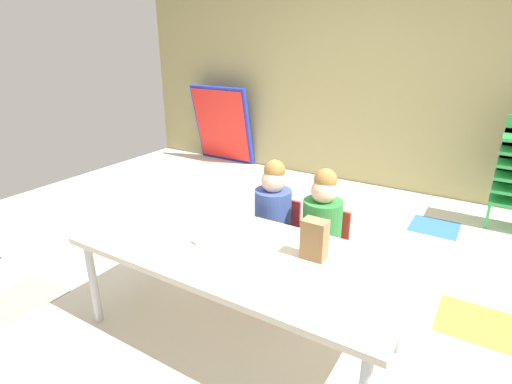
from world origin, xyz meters
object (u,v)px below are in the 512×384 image
Objects in this scene: seated_child_middle_seat at (323,222)px; folded_activity_table at (222,125)px; donut_powdered_on_plate at (201,239)px; craft_table at (239,256)px; paper_bag_brown at (314,239)px; paper_plate_near_edge at (201,242)px; seated_child_near_camera at (273,210)px.

folded_activity_table reaches higher than seated_child_middle_seat.
donut_powdered_on_plate is (-0.45, -0.70, 0.06)m from seated_child_middle_seat.
craft_table is 8.44× the size of paper_bag_brown.
folded_activity_table is at bearing 124.16° from paper_plate_near_edge.
seated_child_near_camera and seated_child_middle_seat have the same top height.
craft_table is 2.02× the size of seated_child_near_camera.
folded_activity_table is at bearing 132.68° from seated_child_near_camera.
paper_plate_near_edge is at bearing -163.45° from paper_bag_brown.
paper_plate_near_edge is at bearing -55.84° from folded_activity_table.
donut_powdered_on_plate is (-0.22, -0.06, 0.07)m from craft_table.
paper_bag_brown is at bearing -44.14° from seated_child_near_camera.
craft_table is at bearing -52.51° from folded_activity_table.
donut_powdered_on_plate is at bearing -55.84° from folded_activity_table.
folded_activity_table is at bearing 133.29° from paper_bag_brown.
seated_child_near_camera is at bearing 83.20° from paper_plate_near_edge.
paper_plate_near_edge is at bearing -96.80° from seated_child_near_camera.
craft_table is at bearing -77.85° from seated_child_near_camera.
donut_powdered_on_plate is (-0.62, -0.18, -0.09)m from paper_bag_brown.
seated_child_middle_seat is 0.84m from paper_plate_near_edge.
seated_child_middle_seat reaches higher than paper_bag_brown.
folded_activity_table is 6.04× the size of paper_plate_near_edge.
seated_child_near_camera is at bearing 135.86° from paper_bag_brown.
donut_powdered_on_plate is at bearing 0.00° from paper_plate_near_edge.
donut_powdered_on_plate is (0.00, 0.00, 0.02)m from paper_plate_near_edge.
donut_powdered_on_plate reaches higher than craft_table.
seated_child_near_camera is 0.71m from donut_powdered_on_plate.
folded_activity_table is at bearing 137.29° from seated_child_middle_seat.
seated_child_near_camera reaches higher than craft_table.
seated_child_near_camera reaches higher than donut_powdered_on_plate.
seated_child_near_camera is at bearing 102.15° from craft_table.
folded_activity_table reaches higher than seated_child_near_camera.
seated_child_middle_seat is at bearing 70.26° from craft_table.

